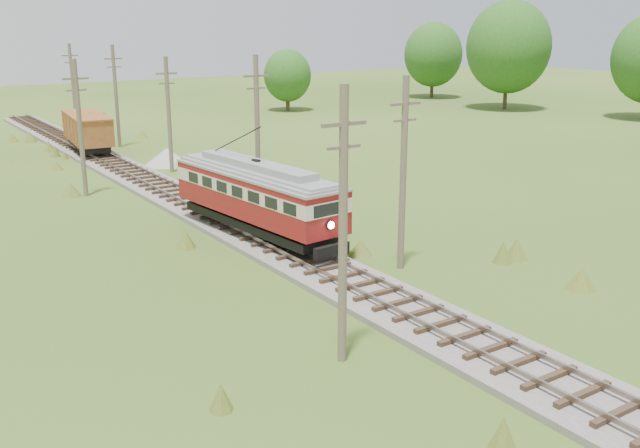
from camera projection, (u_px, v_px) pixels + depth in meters
railbed_main at (189, 202)px, 43.32m from camera, size 3.60×96.00×0.57m
streetcar at (257, 192)px, 35.75m from camera, size 3.81×11.79×5.34m
gondola at (87, 130)px, 59.33m from camera, size 3.68×8.79×2.83m
gravel_pile at (170, 157)px, 55.43m from camera, size 3.64×3.86×1.32m
utility_pole_r_2 at (403, 172)px, 31.11m from camera, size 1.60×0.30×8.60m
utility_pole_r_3 at (257, 131)px, 41.41m from camera, size 1.60×0.30×9.00m
utility_pole_r_4 at (169, 114)px, 51.80m from camera, size 1.60×0.30×8.40m
utility_pole_r_5 at (116, 95)px, 62.35m from camera, size 1.60×0.30×8.90m
utility_pole_r_6 at (73, 86)px, 72.68m from camera, size 1.60×0.30×8.70m
utility_pole_l_a at (343, 225)px, 22.25m from camera, size 1.60×0.30×9.00m
utility_pole_l_b at (80, 127)px, 44.57m from camera, size 1.60×0.30×8.60m
tree_right_4 at (509, 47)px, 89.26m from camera, size 10.50×10.50×13.53m
tree_right_5 at (433, 55)px, 103.56m from camera, size 8.40×8.40×10.82m
tree_mid_b at (287, 76)px, 88.61m from camera, size 5.88×5.88×7.57m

